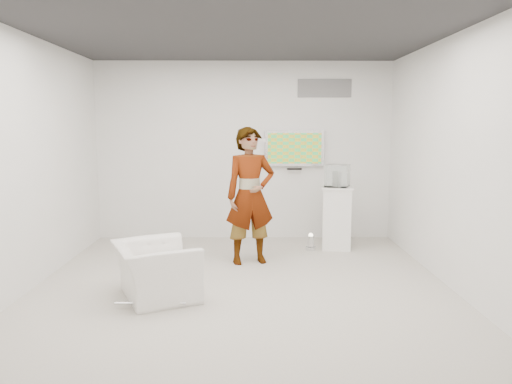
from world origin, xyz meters
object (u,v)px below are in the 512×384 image
tv (294,148)px  armchair (156,271)px  person (250,196)px  floor_uplight (311,242)px  pedestal (337,218)px

tv → armchair: size_ratio=1.04×
tv → armchair: bearing=-121.2°
person → armchair: 1.91m
person → floor_uplight: size_ratio=7.56×
person → pedestal: size_ratio=1.95×
armchair → floor_uplight: (2.01, 2.14, -0.19)m
tv → pedestal: (0.61, -0.74, -1.06)m
tv → floor_uplight: tv is taller
person → armchair: bearing=-142.0°
pedestal → person: bearing=-149.5°
tv → armchair: tv is taller
person → floor_uplight: person is taller
tv → person: bearing=-115.8°
tv → pedestal: bearing=-50.7°
person → pedestal: 1.64m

